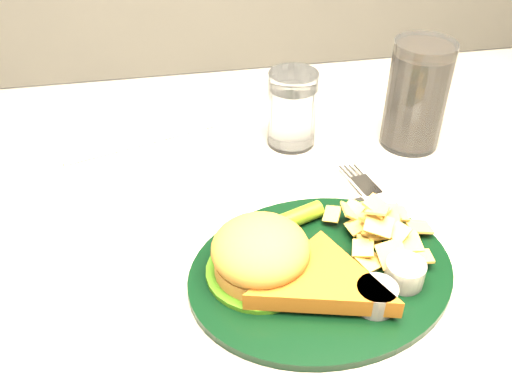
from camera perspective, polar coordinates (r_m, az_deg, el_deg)
dinner_plate at (r=0.60m, az=6.72°, el=-6.04°), size 0.32×0.29×0.06m
water_glass at (r=0.80m, az=3.64°, el=8.28°), size 0.08×0.08×0.11m
cola_glass at (r=0.81m, az=15.78°, el=9.29°), size 0.10×0.10×0.15m
fork_napkin at (r=0.68m, az=12.73°, el=-3.61°), size 0.18×0.21×0.01m
ramekin at (r=0.79m, az=-23.59°, el=1.18°), size 0.05×0.05×0.03m
wrapped_straw at (r=0.83m, az=-11.28°, el=4.86°), size 0.24×0.14×0.01m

